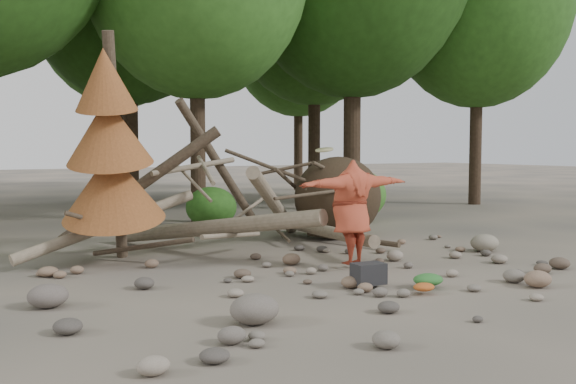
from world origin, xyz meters
TOP-DOWN VIEW (x-y plane):
  - ground at (0.00, 0.00)m, footprint 120.00×120.00m
  - deadfall_pile at (2.02, 4.24)m, footprint 8.55×5.24m
  - dead_conifer at (-3.12, 3.37)m, footprint 2.06×2.16m
  - bush_mid at (0.80, 7.80)m, footprint 1.40×1.40m
  - bush_right at (5.00, 7.00)m, footprint 2.00×2.00m
  - frisbee_thrower at (0.60, 0.98)m, footprint 2.34×1.08m
  - backpack at (-0.13, -0.47)m, footprint 0.52×0.37m
  - cloth_green at (0.64, -0.99)m, footprint 0.50×0.41m
  - cloth_orange at (0.31, -1.26)m, footprint 0.34×0.28m
  - boulder_front_left at (-2.62, -1.41)m, footprint 0.63×0.57m
  - boulder_front_right at (2.19, -1.79)m, footprint 0.44×0.40m
  - boulder_mid_right at (4.15, 1.09)m, footprint 0.62×0.55m
  - boulder_mid_left at (-4.70, 0.75)m, footprint 0.55×0.50m

SIDE VIEW (x-z plane):
  - ground at x=0.00m, z-range 0.00..0.00m
  - cloth_orange at x=0.31m, z-range 0.00..0.12m
  - cloth_green at x=0.64m, z-range 0.00..0.19m
  - boulder_front_right at x=2.19m, z-range 0.00..0.27m
  - boulder_mid_left at x=-4.70m, z-range 0.00..0.33m
  - backpack at x=-0.13m, z-range 0.00..0.33m
  - boulder_mid_right at x=4.15m, z-range 0.00..0.37m
  - boulder_front_left at x=-2.62m, z-range 0.00..0.38m
  - bush_mid at x=0.80m, z-range 0.00..1.12m
  - bush_right at x=5.00m, z-range 0.00..1.60m
  - deadfall_pile at x=2.02m, z-range -0.70..2.60m
  - frisbee_thrower at x=0.60m, z-range -0.04..2.10m
  - dead_conifer at x=-3.12m, z-range -0.06..4.29m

